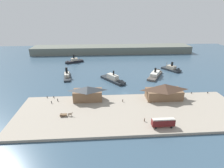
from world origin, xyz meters
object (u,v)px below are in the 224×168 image
Objects in this scene: ferry_mid_harbor at (67,75)px; street_tram at (163,122)px; ferry_moored_east at (73,61)px; mooring_post_west at (208,93)px; ferry_outer_harbor at (173,69)px; ferry_near_quay at (115,80)px; pedestrian_near_cart at (123,101)px; mooring_post_center_east at (47,97)px; ferry_shed_customs_shed at (164,91)px; mooring_post_east at (191,93)px; ferry_approaching_east at (156,74)px; ferry_shed_central_terminal at (88,93)px; pedestrian_by_tram at (144,120)px; horse_cart at (66,114)px; mooring_post_center_west at (54,97)px; pedestrian_standing_center at (51,102)px; pedestrian_walking_east at (58,100)px.

street_tram is at bearing -53.22° from ferry_mid_harbor.
mooring_post_west is at bearing -40.29° from ferry_moored_east.
ferry_outer_harbor is 85.46m from ferry_mid_harbor.
ferry_near_quay is at bearing -157.15° from ferry_outer_harbor.
ferry_near_quay reaches higher than pedestrian_near_cart.
mooring_post_center_east and mooring_post_west have the same top height.
mooring_post_center_east is (-64.50, 5.11, -3.97)m from ferry_shed_customs_shed.
mooring_post_center_east is at bearing -97.38° from ferry_mid_harbor.
mooring_post_east is 36.64m from ferry_approaching_east.
ferry_shed_central_terminal is at bearing -66.42° from ferry_mid_harbor.
ferry_mid_harbor is (-85.16, -7.21, -0.05)m from ferry_outer_harbor.
ferry_approaching_east is at bearing 19.45° from ferry_near_quay.
ferry_mid_harbor is at bearing 178.01° from ferry_approaching_east.
ferry_moored_east is at bearing 160.65° from ferry_outer_harbor.
mooring_post_west is at bearing -0.33° from mooring_post_center_east.
street_tram is at bearing -33.84° from pedestrian_by_tram.
ferry_mid_harbor is at bearing -88.69° from ferry_moored_east.
horse_cart is 23.78m from mooring_post_center_east.
pedestrian_by_tram is at bearing -142.82° from mooring_post_east.
mooring_post_center_east is at bearing -154.24° from ferry_approaching_east.
ferry_shed_central_terminal is 20.02m from mooring_post_center_west.
pedestrian_standing_center is 1.67× the size of mooring_post_west.
ferry_moored_east is at bearing 139.71° from mooring_post_west.
ferry_shed_customs_shed reaches higher than ferry_approaching_east.
ferry_moored_east is at bearing 114.54° from pedestrian_near_cart.
ferry_outer_harbor reaches higher than mooring_post_west.
horse_cart reaches higher than mooring_post_center_west.
pedestrian_near_cart is at bearing 23.27° from horse_cart.
mooring_post_west is (28.29, 4.58, -3.97)m from ferry_shed_customs_shed.
ferry_shed_central_terminal is 17.27× the size of mooring_post_center_west.
mooring_post_center_west is at bearing 117.31° from horse_cart.
ferry_shed_customs_shed is 12.88× the size of pedestrian_standing_center.
mooring_post_east is (34.19, 25.94, -0.33)m from pedestrian_by_tram.
horse_cart is (-50.90, -14.38, -3.50)m from ferry_shed_customs_shed.
pedestrian_by_tram reaches higher than pedestrian_walking_east.
ferry_shed_customs_shed is 37.88m from ferry_near_quay.
ferry_shed_central_terminal is 17.27× the size of mooring_post_east.
pedestrian_by_tram is 81.69m from ferry_outer_harbor.
mooring_post_center_east is at bearing 121.10° from pedestrian_standing_center.
ferry_shed_central_terminal reaches higher than pedestrian_standing_center.
mooring_post_east is (18.57, 5.02, -3.97)m from ferry_shed_customs_shed.
ferry_moored_east reaches higher than mooring_post_east.
ferry_approaching_east is at bearing 27.08° from mooring_post_center_west.
mooring_post_center_west is 0.04× the size of ferry_approaching_east.
mooring_post_center_east is (-48.89, 26.02, -0.33)m from pedestrian_by_tram.
street_tram is 0.39× the size of ferry_approaching_east.
pedestrian_walking_east is 0.09× the size of ferry_moored_east.
pedestrian_walking_east reaches higher than mooring_post_east.
ferry_mid_harbor reaches higher than pedestrian_near_cart.
horse_cart is 6.59× the size of mooring_post_center_east.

